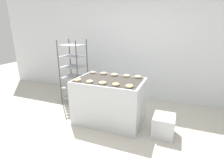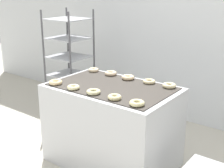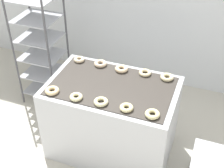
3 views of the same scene
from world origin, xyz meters
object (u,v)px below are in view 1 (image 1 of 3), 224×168
(donut_far_rightmost, at_px, (138,77))
(glaze_bin, at_px, (164,125))
(donut_near_right, at_px, (116,84))
(donut_far_leftmost, at_px, (93,72))
(baking_rack_cart, at_px, (74,72))
(donut_far_right, at_px, (127,76))
(donut_near_center, at_px, (102,83))
(fryer_machine, at_px, (109,101))
(donut_near_rightmost, at_px, (129,86))
(donut_far_left, at_px, (104,73))
(donut_near_left, at_px, (90,81))
(donut_near_leftmost, at_px, (77,80))
(donut_far_center, at_px, (114,75))

(donut_far_rightmost, bearing_deg, glaze_bin, -34.72)
(donut_near_right, xyz_separation_m, donut_far_leftmost, (-0.73, 0.58, -0.00))
(baking_rack_cart, height_order, donut_far_right, baking_rack_cart)
(baking_rack_cart, height_order, donut_near_center, baking_rack_cart)
(baking_rack_cart, xyz_separation_m, donut_far_leftmost, (0.64, -0.26, 0.11))
(donut_far_leftmost, relative_size, donut_far_right, 0.94)
(fryer_machine, xyz_separation_m, donut_near_rightmost, (0.47, -0.28, 0.45))
(donut_near_rightmost, xyz_separation_m, donut_far_rightmost, (-0.00, 0.58, 0.00))
(donut_far_left, bearing_deg, donut_far_right, 0.12)
(donut_far_leftmost, relative_size, donut_far_left, 0.88)
(glaze_bin, bearing_deg, donut_near_left, -171.06)
(fryer_machine, xyz_separation_m, donut_far_left, (-0.24, 0.30, 0.45))
(donut_near_right, bearing_deg, donut_near_center, -179.53)
(fryer_machine, bearing_deg, donut_near_right, -49.66)
(fryer_machine, relative_size, donut_near_left, 10.52)
(donut_near_leftmost, height_order, donut_far_left, donut_far_left)
(donut_far_right, bearing_deg, donut_far_left, -179.88)
(donut_near_right, relative_size, donut_far_left, 0.90)
(donut_near_left, bearing_deg, donut_near_leftmost, 178.58)
(donut_near_leftmost, distance_m, donut_far_rightmost, 1.12)
(fryer_machine, xyz_separation_m, donut_far_right, (0.24, 0.30, 0.44))
(donut_far_rightmost, bearing_deg, donut_far_left, 179.84)
(donut_near_right, height_order, donut_far_right, donut_near_right)
(donut_near_leftmost, height_order, donut_far_right, donut_near_leftmost)
(donut_near_left, height_order, donut_near_center, same)
(donut_near_center, height_order, donut_far_left, donut_far_left)
(donut_far_center, distance_m, donut_far_right, 0.25)
(donut_far_leftmost, relative_size, donut_far_center, 0.88)
(donut_far_leftmost, bearing_deg, donut_far_rightmost, -0.08)
(donut_near_right, height_order, donut_far_rightmost, donut_far_rightmost)
(baking_rack_cart, height_order, donut_far_rightmost, baking_rack_cart)
(glaze_bin, xyz_separation_m, donut_near_left, (-1.27, -0.20, 0.69))
(donut_far_center, bearing_deg, donut_near_center, -89.66)
(donut_near_leftmost, bearing_deg, glaze_bin, 7.26)
(donut_far_left, xyz_separation_m, donut_far_right, (0.49, 0.00, -0.00))
(fryer_machine, height_order, donut_far_leftmost, donut_far_leftmost)
(donut_near_left, xyz_separation_m, donut_far_left, (-0.00, 0.60, 0.00))
(fryer_machine, xyz_separation_m, donut_near_center, (-0.00, -0.28, 0.44))
(donut_far_left, bearing_deg, donut_near_center, -67.60)
(donut_near_left, xyz_separation_m, donut_near_rightmost, (0.71, 0.01, 0.00))
(donut_near_right, distance_m, donut_far_right, 0.58)
(donut_far_center, xyz_separation_m, donut_far_right, (0.25, 0.02, -0.00))
(donut_near_center, distance_m, donut_far_left, 0.63)
(donut_near_center, bearing_deg, baking_rack_cart, 143.20)
(donut_near_left, xyz_separation_m, donut_near_center, (0.24, 0.01, -0.00))
(donut_near_leftmost, distance_m, donut_far_center, 0.75)
(donut_near_right, bearing_deg, fryer_machine, 130.34)
(glaze_bin, distance_m, donut_near_leftmost, 1.69)
(donut_far_center, bearing_deg, baking_rack_cart, 166.00)
(donut_far_center, relative_size, donut_far_right, 1.07)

